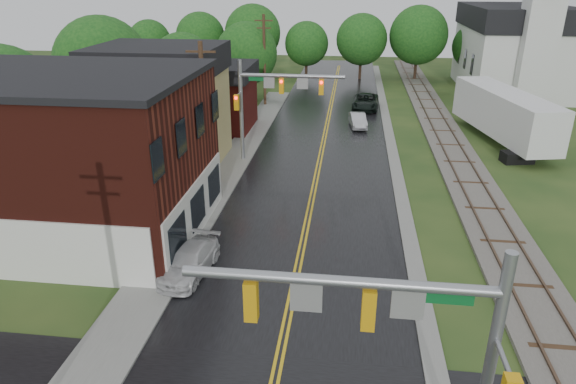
% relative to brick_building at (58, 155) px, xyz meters
% --- Properties ---
extents(main_road, '(10.00, 90.00, 0.02)m').
position_rel_brick_building_xyz_m(main_road, '(12.48, 15.00, -4.15)').
color(main_road, black).
rests_on(main_road, ground).
extents(curb_right, '(0.80, 70.00, 0.12)m').
position_rel_brick_building_xyz_m(curb_right, '(17.88, 20.00, -4.15)').
color(curb_right, gray).
rests_on(curb_right, ground).
extents(sidewalk_left, '(2.40, 50.00, 0.12)m').
position_rel_brick_building_xyz_m(sidewalk_left, '(6.28, 10.00, -4.15)').
color(sidewalk_left, gray).
rests_on(sidewalk_left, ground).
extents(brick_building, '(14.30, 10.30, 8.30)m').
position_rel_brick_building_xyz_m(brick_building, '(0.00, 0.00, 0.00)').
color(brick_building, '#47160F').
rests_on(brick_building, ground).
extents(yellow_house, '(8.00, 7.00, 6.40)m').
position_rel_brick_building_xyz_m(yellow_house, '(1.48, 11.00, -0.95)').
color(yellow_house, tan).
rests_on(yellow_house, ground).
extents(darkred_building, '(7.00, 6.00, 4.40)m').
position_rel_brick_building_xyz_m(darkred_building, '(2.48, 20.00, -1.95)').
color(darkred_building, '#3F0F0C').
rests_on(darkred_building, ground).
extents(church, '(10.40, 18.40, 20.00)m').
position_rel_brick_building_xyz_m(church, '(32.48, 38.74, 1.68)').
color(church, silver).
rests_on(church, ground).
extents(railroad, '(3.20, 80.00, 0.30)m').
position_rel_brick_building_xyz_m(railroad, '(22.48, 20.00, -4.05)').
color(railroad, '#59544C').
rests_on(railroad, ground).
extents(traffic_signal_near, '(7.34, 0.30, 7.20)m').
position_rel_brick_building_xyz_m(traffic_signal_near, '(15.96, -13.00, 0.82)').
color(traffic_signal_near, gray).
rests_on(traffic_signal_near, ground).
extents(traffic_signal_far, '(7.34, 0.43, 7.20)m').
position_rel_brick_building_xyz_m(traffic_signal_far, '(9.01, 12.00, 0.82)').
color(traffic_signal_far, gray).
rests_on(traffic_signal_far, ground).
extents(utility_pole_b, '(1.80, 0.28, 9.00)m').
position_rel_brick_building_xyz_m(utility_pole_b, '(5.68, 7.00, 0.57)').
color(utility_pole_b, '#382616').
rests_on(utility_pole_b, ground).
extents(utility_pole_c, '(1.80, 0.28, 9.00)m').
position_rel_brick_building_xyz_m(utility_pole_c, '(5.68, 29.00, 0.57)').
color(utility_pole_c, '#382616').
rests_on(utility_pole_c, ground).
extents(tree_left_a, '(6.80, 6.80, 8.67)m').
position_rel_brick_building_xyz_m(tree_left_a, '(-7.36, 6.90, 0.96)').
color(tree_left_a, black).
rests_on(tree_left_a, ground).
extents(tree_left_b, '(7.60, 7.60, 9.69)m').
position_rel_brick_building_xyz_m(tree_left_b, '(-5.36, 16.90, 1.57)').
color(tree_left_b, black).
rests_on(tree_left_b, ground).
extents(tree_left_c, '(6.00, 6.00, 7.65)m').
position_rel_brick_building_xyz_m(tree_left_c, '(-1.36, 24.90, 0.36)').
color(tree_left_c, black).
rests_on(tree_left_c, ground).
extents(tree_left_e, '(6.40, 6.40, 8.16)m').
position_rel_brick_building_xyz_m(tree_left_e, '(3.64, 30.90, 0.66)').
color(tree_left_e, black).
rests_on(tree_left_e, ground).
extents(suv_dark, '(2.82, 5.49, 1.48)m').
position_rel_brick_building_xyz_m(suv_dark, '(15.98, 28.68, -3.41)').
color(suv_dark, black).
rests_on(suv_dark, ground).
extents(sedan_silver, '(1.77, 3.83, 1.22)m').
position_rel_brick_building_xyz_m(sedan_silver, '(15.23, 21.89, -3.54)').
color(sedan_silver, '#A7A7AB').
rests_on(sedan_silver, ground).
extents(pickup_white, '(2.21, 4.39, 1.22)m').
position_rel_brick_building_xyz_m(pickup_white, '(7.68, -3.56, -3.54)').
color(pickup_white, silver).
rests_on(pickup_white, ground).
extents(semi_trailer, '(5.62, 13.52, 4.10)m').
position_rel_brick_building_xyz_m(semi_trailer, '(26.67, 18.80, -1.73)').
color(semi_trailer, black).
rests_on(semi_trailer, ground).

